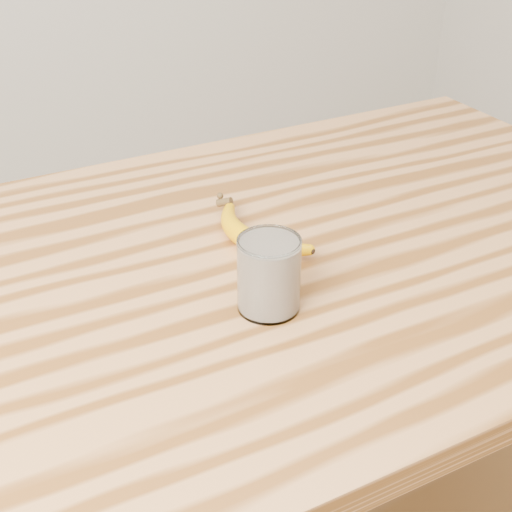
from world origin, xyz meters
name	(u,v)px	position (x,y,z in m)	size (l,w,h in m)	color
table	(301,316)	(0.00, 0.00, 0.77)	(1.20, 0.80, 0.90)	#B67945
smoothie_glass	(269,275)	(-0.12, -0.12, 0.95)	(0.08, 0.08, 0.10)	white
banana	(245,238)	(-0.08, 0.03, 0.92)	(0.09, 0.25, 0.03)	#E39B00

